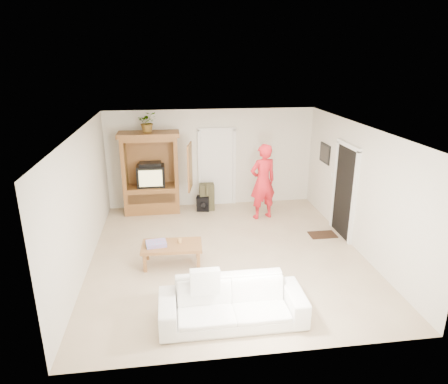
# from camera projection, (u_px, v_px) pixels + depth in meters

# --- Properties ---
(floor) EXTENTS (6.00, 6.00, 0.00)m
(floor) POSITION_uv_depth(u_px,v_px,m) (227.00, 254.00, 8.29)
(floor) COLOR tan
(floor) RESTS_ON ground
(ceiling) EXTENTS (6.00, 6.00, 0.00)m
(ceiling) POSITION_uv_depth(u_px,v_px,m) (227.00, 129.00, 7.45)
(ceiling) COLOR white
(ceiling) RESTS_ON floor
(wall_back) EXTENTS (5.50, 0.00, 5.50)m
(wall_back) POSITION_uv_depth(u_px,v_px,m) (211.00, 158.00, 10.68)
(wall_back) COLOR silver
(wall_back) RESTS_ON floor
(wall_front) EXTENTS (5.50, 0.00, 5.50)m
(wall_front) POSITION_uv_depth(u_px,v_px,m) (261.00, 271.00, 5.05)
(wall_front) COLOR silver
(wall_front) RESTS_ON floor
(wall_left) EXTENTS (0.00, 6.00, 6.00)m
(wall_left) POSITION_uv_depth(u_px,v_px,m) (83.00, 201.00, 7.51)
(wall_left) COLOR silver
(wall_left) RESTS_ON floor
(wall_right) EXTENTS (0.00, 6.00, 6.00)m
(wall_right) POSITION_uv_depth(u_px,v_px,m) (359.00, 189.00, 8.22)
(wall_right) COLOR silver
(wall_right) RESTS_ON floor
(armoire) EXTENTS (1.82, 1.14, 2.10)m
(armoire) POSITION_uv_depth(u_px,v_px,m) (152.00, 178.00, 10.29)
(armoire) COLOR brown
(armoire) RESTS_ON floor
(door_back) EXTENTS (0.85, 0.05, 2.04)m
(door_back) POSITION_uv_depth(u_px,v_px,m) (217.00, 168.00, 10.76)
(door_back) COLOR white
(door_back) RESTS_ON floor
(doorway_right) EXTENTS (0.05, 0.90, 2.04)m
(doorway_right) POSITION_uv_depth(u_px,v_px,m) (344.00, 192.00, 8.87)
(doorway_right) COLOR black
(doorway_right) RESTS_ON floor
(framed_picture) EXTENTS (0.03, 0.60, 0.48)m
(framed_picture) POSITION_uv_depth(u_px,v_px,m) (325.00, 153.00, 9.90)
(framed_picture) COLOR black
(framed_picture) RESTS_ON wall_right
(doormat) EXTENTS (0.60, 0.40, 0.02)m
(doormat) POSITION_uv_depth(u_px,v_px,m) (323.00, 235.00, 9.14)
(doormat) COLOR #382316
(doormat) RESTS_ON floor
(plant) EXTENTS (0.50, 0.44, 0.51)m
(plant) POSITION_uv_depth(u_px,v_px,m) (148.00, 122.00, 9.79)
(plant) COLOR #4C7238
(plant) RESTS_ON armoire
(man) EXTENTS (0.79, 0.63, 1.90)m
(man) POSITION_uv_depth(u_px,v_px,m) (263.00, 182.00, 9.85)
(man) COLOR red
(man) RESTS_ON floor
(sofa) EXTENTS (2.22, 0.87, 0.65)m
(sofa) POSITION_uv_depth(u_px,v_px,m) (232.00, 303.00, 6.08)
(sofa) COLOR white
(sofa) RESTS_ON floor
(coffee_table) EXTENTS (1.18, 0.68, 0.43)m
(coffee_table) POSITION_uv_depth(u_px,v_px,m) (172.00, 247.00, 7.74)
(coffee_table) COLOR olive
(coffee_table) RESTS_ON floor
(towel) EXTENTS (0.41, 0.33, 0.08)m
(towel) POSITION_uv_depth(u_px,v_px,m) (156.00, 244.00, 7.67)
(towel) COLOR #CD4492
(towel) RESTS_ON coffee_table
(candle) EXTENTS (0.08, 0.08, 0.10)m
(candle) POSITION_uv_depth(u_px,v_px,m) (180.00, 240.00, 7.78)
(candle) COLOR tan
(candle) RESTS_ON coffee_table
(backpack_black) EXTENTS (0.36, 0.26, 0.40)m
(backpack_black) POSITION_uv_depth(u_px,v_px,m) (203.00, 204.00, 10.50)
(backpack_black) COLOR black
(backpack_black) RESTS_ON floor
(backpack_olive) EXTENTS (0.38, 0.28, 0.72)m
(backpack_olive) POSITION_uv_depth(u_px,v_px,m) (207.00, 197.00, 10.56)
(backpack_olive) COLOR #47442B
(backpack_olive) RESTS_ON floor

